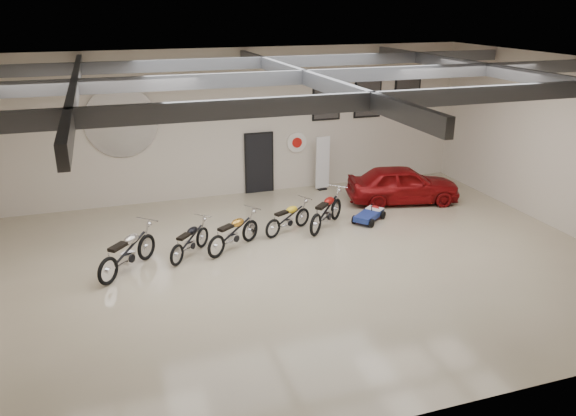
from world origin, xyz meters
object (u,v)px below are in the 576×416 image
object	(u,v)px
vintage_car	(403,184)
banner_stand	(323,164)
motorcycle_yellow	(288,217)
motorcycle_red	(326,210)
motorcycle_silver	(127,251)
motorcycle_gold	(234,232)
go_kart	(371,212)
motorcycle_black	(190,240)

from	to	relation	value
vintage_car	banner_stand	bearing A→B (deg)	56.81
motorcycle_yellow	motorcycle_red	size ratio (longest dim) A/B	0.85
motorcycle_silver	motorcycle_yellow	xyz separation A→B (m)	(4.61, 1.17, -0.10)
motorcycle_gold	go_kart	distance (m)	4.61
banner_stand	motorcycle_yellow	bearing A→B (deg)	-131.51
motorcycle_gold	banner_stand	bearing A→B (deg)	9.38
banner_stand	go_kart	xyz separation A→B (m)	(0.31, -3.29, -0.70)
motorcycle_red	vintage_car	xyz separation A→B (m)	(3.30, 1.30, 0.09)
motorcycle_red	vintage_car	distance (m)	3.54
motorcycle_silver	motorcycle_gold	world-z (taller)	motorcycle_silver
motorcycle_yellow	motorcycle_red	world-z (taller)	motorcycle_red
motorcycle_gold	vintage_car	xyz separation A→B (m)	(6.29, 1.99, 0.13)
go_kart	vintage_car	size ratio (longest dim) A/B	0.39
go_kart	vintage_car	distance (m)	2.15
banner_stand	motorcycle_red	distance (m)	3.65
motorcycle_black	vintage_car	world-z (taller)	vintage_car
banner_stand	motorcycle_yellow	xyz separation A→B (m)	(-2.43, -3.40, -0.50)
banner_stand	motorcycle_yellow	world-z (taller)	banner_stand
motorcycle_gold	go_kart	bearing A→B (deg)	-24.70
motorcycle_black	go_kart	world-z (taller)	motorcycle_black
motorcycle_gold	vintage_car	distance (m)	6.60
motorcycle_yellow	motorcycle_silver	bearing A→B (deg)	166.77
banner_stand	motorcycle_black	size ratio (longest dim) A/B	1.08
banner_stand	motorcycle_gold	world-z (taller)	banner_stand
motorcycle_silver	vintage_car	distance (m)	9.44
go_kart	motorcycle_yellow	bearing A→B (deg)	143.55
motorcycle_black	vintage_car	xyz separation A→B (m)	(7.49, 2.04, 0.17)
motorcycle_black	motorcycle_yellow	world-z (taller)	motorcycle_black
motorcycle_silver	motorcycle_red	distance (m)	5.93
vintage_car	motorcycle_red	bearing A→B (deg)	123.94
motorcycle_black	motorcycle_gold	bearing A→B (deg)	-45.88
motorcycle_yellow	go_kart	xyz separation A→B (m)	(2.74, 0.11, -0.20)
vintage_car	motorcycle_yellow	bearing A→B (deg)	118.43
motorcycle_silver	motorcycle_black	size ratio (longest dim) A/B	1.21
motorcycle_yellow	go_kart	size ratio (longest dim) A/B	1.21
go_kart	motorcycle_red	bearing A→B (deg)	145.68
motorcycle_yellow	vintage_car	size ratio (longest dim) A/B	0.48
motorcycle_red	vintage_car	size ratio (longest dim) A/B	0.56
motorcycle_yellow	motorcycle_red	bearing A→B (deg)	-27.97
banner_stand	motorcycle_gold	bearing A→B (deg)	-141.82
banner_stand	go_kart	bearing A→B (deg)	-90.55
motorcycle_silver	motorcycle_black	bearing A→B (deg)	-34.08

